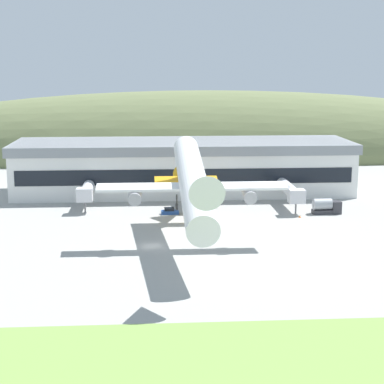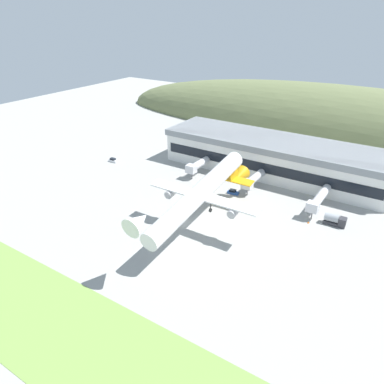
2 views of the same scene
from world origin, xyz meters
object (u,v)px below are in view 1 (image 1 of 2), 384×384
at_px(terminal_building, 183,163).
at_px(service_car_1, 170,211).
at_px(traffic_cone_0, 300,216).
at_px(fuel_truck, 326,206).
at_px(jetway_0, 86,191).
at_px(cargo_airplane, 193,182).
at_px(jetway_1, 188,190).
at_px(jetway_2, 290,191).

xyz_separation_m(terminal_building, service_car_1, (-4.21, -24.07, -6.66)).
relative_size(terminal_building, traffic_cone_0, 143.21).
bearing_deg(traffic_cone_0, fuel_truck, 26.33).
xyz_separation_m(jetway_0, cargo_airplane, (21.29, -32.16, 7.58)).
distance_m(jetway_1, fuel_truck, 30.29).
distance_m(jetway_0, service_car_1, 19.52).
bearing_deg(jetway_0, traffic_cone_0, -13.97).
xyz_separation_m(jetway_1, cargo_airplane, (-1.12, -31.73, 7.58)).
height_order(jetway_2, cargo_airplane, cargo_airplane).
xyz_separation_m(fuel_truck, traffic_cone_0, (-6.44, -3.19, -1.28)).
bearing_deg(jetway_2, cargo_airplane, -128.56).
xyz_separation_m(jetway_0, service_car_1, (18.17, -6.27, -3.40)).
distance_m(cargo_airplane, traffic_cone_0, 33.71).
relative_size(terminal_building, jetway_2, 4.94).
distance_m(jetway_0, fuel_truck, 52.31).
relative_size(jetway_1, cargo_airplane, 0.24).
relative_size(jetway_0, service_car_1, 3.22).
distance_m(jetway_2, fuel_truck, 9.03).
bearing_deg(jetway_0, jetway_1, -1.10).
bearing_deg(service_car_1, terminal_building, 80.09).
height_order(jetway_1, service_car_1, jetway_1).
distance_m(cargo_airplane, fuel_truck, 40.02).
height_order(terminal_building, jetway_0, terminal_building).
height_order(jetway_0, jetway_1, same).
distance_m(fuel_truck, traffic_cone_0, 7.30).
relative_size(terminal_building, fuel_truck, 13.42).
height_order(jetway_2, service_car_1, jetway_2).
bearing_deg(cargo_airplane, traffic_cone_0, 41.20).
distance_m(jetway_1, traffic_cone_0, 25.49).
relative_size(jetway_2, fuel_truck, 2.71).
distance_m(terminal_building, jetway_1, 18.52).
xyz_separation_m(jetway_0, fuel_truck, (51.63, -8.06, -2.42)).
bearing_deg(traffic_cone_0, jetway_0, 166.03).
relative_size(cargo_airplane, fuel_truck, 8.72).
bearing_deg(fuel_truck, jetway_2, 139.18).
height_order(cargo_airplane, traffic_cone_0, cargo_airplane).
relative_size(jetway_2, cargo_airplane, 0.31).
xyz_separation_m(terminal_building, cargo_airplane, (-1.09, -49.96, 4.31)).
bearing_deg(service_car_1, cargo_airplane, -83.13).
relative_size(jetway_0, jetway_1, 0.94).
distance_m(terminal_building, fuel_truck, 39.45).
bearing_deg(cargo_airplane, jetway_0, 123.50).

